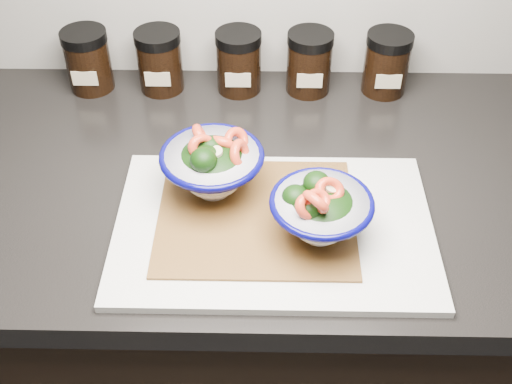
{
  "coord_description": "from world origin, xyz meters",
  "views": [
    {
      "loc": [
        0.05,
        0.69,
        1.56
      ],
      "look_at": [
        0.04,
        1.34,
        0.96
      ],
      "focal_mm": 45.0,
      "sensor_mm": 36.0,
      "label": 1
    }
  ],
  "objects_px": {
    "bowl_right": "(320,211)",
    "spice_jar_b": "(160,61)",
    "spice_jar_d": "(309,62)",
    "cutting_board": "(274,227)",
    "spice_jar_e": "(387,63)",
    "spice_jar_c": "(239,62)",
    "spice_jar_a": "(88,60)",
    "bowl_left": "(212,165)"
  },
  "relations": [
    {
      "from": "spice_jar_b",
      "to": "spice_jar_c",
      "type": "xyz_separation_m",
      "value": [
        0.14,
        0.0,
        0.0
      ]
    },
    {
      "from": "bowl_left",
      "to": "spice_jar_c",
      "type": "distance_m",
      "value": 0.3
    },
    {
      "from": "spice_jar_b",
      "to": "spice_jar_c",
      "type": "distance_m",
      "value": 0.14
    },
    {
      "from": "bowl_right",
      "to": "spice_jar_d",
      "type": "distance_m",
      "value": 0.38
    },
    {
      "from": "bowl_right",
      "to": "cutting_board",
      "type": "bearing_deg",
      "value": 160.5
    },
    {
      "from": "bowl_right",
      "to": "spice_jar_c",
      "type": "relative_size",
      "value": 1.25
    },
    {
      "from": "spice_jar_a",
      "to": "spice_jar_d",
      "type": "relative_size",
      "value": 1.0
    },
    {
      "from": "bowl_right",
      "to": "spice_jar_b",
      "type": "bearing_deg",
      "value": 124.65
    },
    {
      "from": "cutting_board",
      "to": "spice_jar_d",
      "type": "bearing_deg",
      "value": 80.15
    },
    {
      "from": "cutting_board",
      "to": "spice_jar_e",
      "type": "bearing_deg",
      "value": 61.03
    },
    {
      "from": "bowl_right",
      "to": "spice_jar_e",
      "type": "bearing_deg",
      "value": 70.0
    },
    {
      "from": "spice_jar_b",
      "to": "spice_jar_c",
      "type": "bearing_deg",
      "value": 0.0
    },
    {
      "from": "spice_jar_b",
      "to": "spice_jar_e",
      "type": "bearing_deg",
      "value": 0.0
    },
    {
      "from": "spice_jar_d",
      "to": "spice_jar_a",
      "type": "bearing_deg",
      "value": 180.0
    },
    {
      "from": "spice_jar_d",
      "to": "cutting_board",
      "type": "bearing_deg",
      "value": -99.85
    },
    {
      "from": "spice_jar_d",
      "to": "spice_jar_e",
      "type": "height_order",
      "value": "same"
    },
    {
      "from": "bowl_right",
      "to": "spice_jar_b",
      "type": "height_order",
      "value": "bowl_right"
    },
    {
      "from": "bowl_left",
      "to": "spice_jar_d",
      "type": "distance_m",
      "value": 0.33
    },
    {
      "from": "spice_jar_c",
      "to": "spice_jar_e",
      "type": "relative_size",
      "value": 1.0
    },
    {
      "from": "bowl_left",
      "to": "spice_jar_e",
      "type": "xyz_separation_m",
      "value": [
        0.29,
        0.3,
        -0.01
      ]
    },
    {
      "from": "bowl_left",
      "to": "bowl_right",
      "type": "distance_m",
      "value": 0.18
    },
    {
      "from": "cutting_board",
      "to": "bowl_left",
      "type": "height_order",
      "value": "bowl_left"
    },
    {
      "from": "bowl_right",
      "to": "spice_jar_a",
      "type": "height_order",
      "value": "bowl_right"
    },
    {
      "from": "bowl_left",
      "to": "spice_jar_a",
      "type": "bearing_deg",
      "value": 129.63
    },
    {
      "from": "spice_jar_b",
      "to": "spice_jar_a",
      "type": "bearing_deg",
      "value": 180.0
    },
    {
      "from": "bowl_right",
      "to": "spice_jar_d",
      "type": "bearing_deg",
      "value": 89.7
    },
    {
      "from": "cutting_board",
      "to": "bowl_right",
      "type": "distance_m",
      "value": 0.08
    },
    {
      "from": "spice_jar_a",
      "to": "spice_jar_d",
      "type": "xyz_separation_m",
      "value": [
        0.4,
        0.0,
        0.0
      ]
    },
    {
      "from": "spice_jar_e",
      "to": "spice_jar_b",
      "type": "bearing_deg",
      "value": 180.0
    },
    {
      "from": "spice_jar_b",
      "to": "spice_jar_e",
      "type": "height_order",
      "value": "same"
    },
    {
      "from": "spice_jar_b",
      "to": "spice_jar_e",
      "type": "relative_size",
      "value": 1.0
    },
    {
      "from": "cutting_board",
      "to": "spice_jar_b",
      "type": "height_order",
      "value": "spice_jar_b"
    },
    {
      "from": "spice_jar_d",
      "to": "spice_jar_e",
      "type": "relative_size",
      "value": 1.0
    },
    {
      "from": "spice_jar_a",
      "to": "spice_jar_b",
      "type": "distance_m",
      "value": 0.13
    },
    {
      "from": "bowl_right",
      "to": "spice_jar_b",
      "type": "distance_m",
      "value": 0.47
    },
    {
      "from": "spice_jar_b",
      "to": "bowl_right",
      "type": "bearing_deg",
      "value": -55.35
    },
    {
      "from": "spice_jar_e",
      "to": "spice_jar_d",
      "type": "bearing_deg",
      "value": 180.0
    },
    {
      "from": "spice_jar_e",
      "to": "bowl_right",
      "type": "bearing_deg",
      "value": -110.0
    },
    {
      "from": "cutting_board",
      "to": "bowl_right",
      "type": "relative_size",
      "value": 3.19
    },
    {
      "from": "bowl_right",
      "to": "spice_jar_c",
      "type": "height_order",
      "value": "bowl_right"
    },
    {
      "from": "spice_jar_b",
      "to": "spice_jar_d",
      "type": "xyz_separation_m",
      "value": [
        0.27,
        0.0,
        0.0
      ]
    },
    {
      "from": "bowl_right",
      "to": "spice_jar_a",
      "type": "xyz_separation_m",
      "value": [
        -0.39,
        0.38,
        -0.0
      ]
    }
  ]
}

